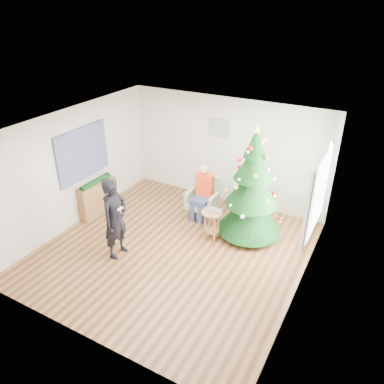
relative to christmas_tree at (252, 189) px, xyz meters
The scene contains 19 objects.
floor 2.04m from the christmas_tree, 130.75° to the right, with size 5.00×5.00×0.00m, color brown.
ceiling 2.27m from the christmas_tree, 130.75° to the right, with size 5.00×5.00×0.00m, color white.
wall_back 1.65m from the christmas_tree, 132.96° to the left, with size 5.00×5.00×0.00m, color silver.
wall_front 3.96m from the christmas_tree, 106.41° to the right, with size 5.00×5.00×0.00m, color silver.
wall_left 3.85m from the christmas_tree, 160.26° to the right, with size 5.00×5.00×0.00m, color silver.
wall_right 1.90m from the christmas_tree, 43.23° to the right, with size 5.00×5.00×0.00m, color silver.
window_panel 1.44m from the christmas_tree, 12.45° to the right, with size 0.04×1.30×1.40m, color white.
curtains 1.41m from the christmas_tree, 12.73° to the right, with size 0.05×1.75×1.50m.
christmas_tree is the anchor object (origin of this frame).
stool 1.14m from the christmas_tree, 140.81° to the right, with size 0.44×0.44×0.65m.
laptop 0.94m from the christmas_tree, 140.81° to the right, with size 0.36×0.23×0.03m, color silver.
armchair 1.46m from the christmas_tree, 169.96° to the left, with size 0.70×0.64×0.96m.
seated_person 1.32m from the christmas_tree, behind, with size 0.39×0.55×1.26m.
standing_man 2.81m from the christmas_tree, 136.81° to the right, with size 0.61×0.40×1.66m, color black.
game_controller 2.69m from the christmas_tree, 133.75° to the right, with size 0.04×0.13×0.04m, color white.
console 3.63m from the christmas_tree, 165.84° to the right, with size 0.30×1.00×0.80m, color brown.
garland 3.57m from the christmas_tree, 165.84° to the right, with size 0.14×0.14×0.90m, color black.
tapestry 3.74m from the christmas_tree, 164.41° to the right, with size 0.03×1.50×1.15m, color black.
framed_picture 1.91m from the christmas_tree, 138.55° to the left, with size 0.52×0.05×0.42m.
Camera 1 is at (3.30, -5.24, 4.64)m, focal length 35.00 mm.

